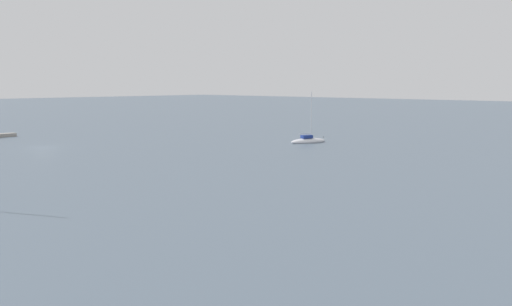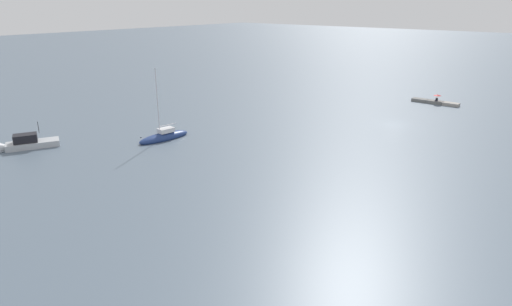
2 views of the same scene
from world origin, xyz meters
name	(u,v)px [view 2 (image 2 of 2)]	position (x,y,z in m)	size (l,w,h in m)	color
ground_plane	(394,124)	(0.00, 0.00, 0.00)	(500.00, 500.00, 0.00)	slate
seawall_pier	(435,102)	(0.00, -19.54, 0.29)	(8.77, 1.63, 0.59)	gray
person_seated_dark_left	(437,100)	(-0.27, -19.33, 0.84)	(0.41, 0.62, 0.73)	#1E2333
umbrella_open_red	(437,95)	(-0.27, -19.51, 1.71)	(1.39, 1.39, 1.30)	black
sailboat_navy_near	(164,137)	(22.19, 28.49, 0.39)	(3.09, 8.12, 10.57)	navy
motorboat_grey_near	(22,145)	(33.57, 43.22, 0.46)	(5.43, 7.98, 4.33)	#ADB2B7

